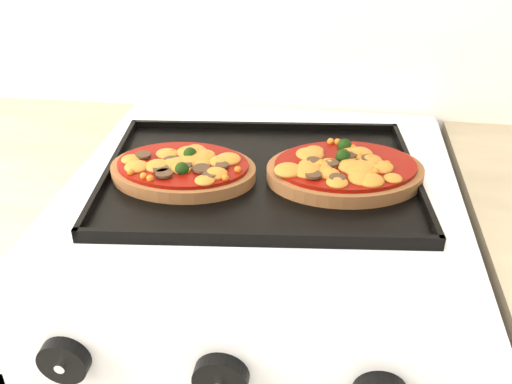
# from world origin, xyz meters

# --- Properties ---
(control_panel) EXTENTS (0.60, 0.02, 0.09)m
(control_panel) POSITION_xyz_m (-0.01, 1.39, 0.85)
(control_panel) COLOR white
(control_panel) RESTS_ON stove
(knob_left) EXTENTS (0.06, 0.02, 0.06)m
(knob_left) POSITION_xyz_m (-0.19, 1.37, 0.85)
(knob_left) COLOR black
(knob_left) RESTS_ON control_panel
(knob_center) EXTENTS (0.06, 0.02, 0.06)m
(knob_center) POSITION_xyz_m (-0.01, 1.37, 0.85)
(knob_center) COLOR black
(knob_center) RESTS_ON control_panel
(baking_tray) EXTENTS (0.50, 0.39, 0.02)m
(baking_tray) POSITION_xyz_m (-0.01, 1.70, 0.92)
(baking_tray) COLOR black
(baking_tray) RESTS_ON stove
(pizza_left) EXTENTS (0.22, 0.16, 0.03)m
(pizza_left) POSITION_xyz_m (-0.13, 1.68, 0.94)
(pizza_left) COLOR brown
(pizza_left) RESTS_ON baking_tray
(pizza_right) EXTENTS (0.26, 0.21, 0.03)m
(pizza_right) POSITION_xyz_m (0.11, 1.71, 0.94)
(pizza_right) COLOR brown
(pizza_right) RESTS_ON baking_tray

